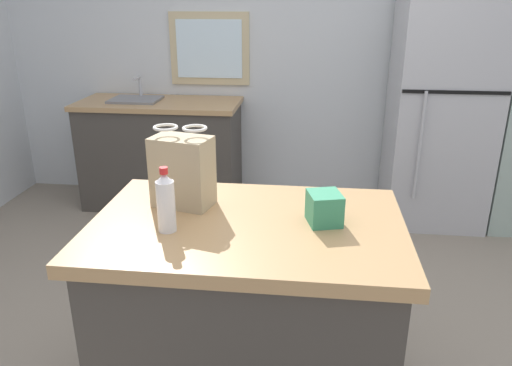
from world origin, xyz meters
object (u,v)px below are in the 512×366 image
object	(u,v)px
shopping_bag	(182,171)
bottle	(166,203)
small_box	(324,208)
refrigerator	(440,112)
kitchen_island	(248,315)

from	to	relation	value
shopping_bag	bottle	xyz separation A→B (m)	(-0.00, -0.25, -0.04)
small_box	shopping_bag	bearing A→B (deg)	169.14
refrigerator	shopping_bag	bearing A→B (deg)	-127.04
small_box	bottle	world-z (taller)	bottle
kitchen_island	shopping_bag	world-z (taller)	shopping_bag
kitchen_island	shopping_bag	bearing A→B (deg)	154.38
kitchen_island	bottle	distance (m)	0.64
bottle	kitchen_island	bearing A→B (deg)	20.95
shopping_bag	kitchen_island	bearing A→B (deg)	-25.62
bottle	refrigerator	bearing A→B (deg)	56.14
kitchen_island	small_box	world-z (taller)	small_box
kitchen_island	small_box	xyz separation A→B (m)	(0.30, 0.03, 0.50)
small_box	bottle	xyz separation A→B (m)	(-0.59, -0.14, 0.05)
refrigerator	bottle	xyz separation A→B (m)	(-1.51, -2.25, 0.12)
kitchen_island	small_box	bearing A→B (deg)	4.97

